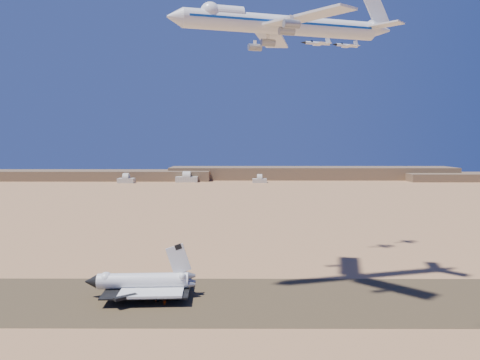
{
  "coord_description": "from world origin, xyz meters",
  "views": [
    {
      "loc": [
        15.56,
        -157.03,
        53.94
      ],
      "look_at": [
        15.0,
        8.0,
        40.82
      ],
      "focal_mm": 35.0,
      "sensor_mm": 36.0,
      "label": 1
    }
  ],
  "objects_px": {
    "carrier_747": "(276,24)",
    "crew_c": "(164,303)",
    "shuttle": "(142,283)",
    "chase_jet_e": "(317,43)",
    "chase_jet_f": "(346,45)",
    "crew_a": "(156,299)",
    "crew_b": "(165,302)"
  },
  "relations": [
    {
      "from": "crew_a",
      "to": "crew_c",
      "type": "xyz_separation_m",
      "value": [
        3.17,
        -2.81,
        -0.13
      ]
    },
    {
      "from": "shuttle",
      "to": "chase_jet_f",
      "type": "distance_m",
      "value": 146.93
    },
    {
      "from": "crew_a",
      "to": "chase_jet_f",
      "type": "distance_m",
      "value": 149.17
    },
    {
      "from": "carrier_747",
      "to": "crew_c",
      "type": "relative_size",
      "value": 50.28
    },
    {
      "from": "crew_b",
      "to": "chase_jet_e",
      "type": "xyz_separation_m",
      "value": [
        60.21,
        68.07,
        99.04
      ]
    },
    {
      "from": "crew_a",
      "to": "carrier_747",
      "type": "bearing_deg",
      "value": -78.5
    },
    {
      "from": "crew_a",
      "to": "crew_c",
      "type": "bearing_deg",
      "value": -135.32
    },
    {
      "from": "crew_a",
      "to": "crew_b",
      "type": "distance_m",
      "value": 4.34
    },
    {
      "from": "carrier_747",
      "to": "chase_jet_e",
      "type": "height_order",
      "value": "carrier_747"
    },
    {
      "from": "chase_jet_e",
      "to": "chase_jet_f",
      "type": "relative_size",
      "value": 1.03
    },
    {
      "from": "chase_jet_f",
      "to": "carrier_747",
      "type": "bearing_deg",
      "value": -141.78
    },
    {
      "from": "carrier_747",
      "to": "chase_jet_f",
      "type": "distance_m",
      "value": 76.37
    },
    {
      "from": "carrier_747",
      "to": "chase_jet_f",
      "type": "relative_size",
      "value": 5.72
    },
    {
      "from": "crew_b",
      "to": "chase_jet_f",
      "type": "xyz_separation_m",
      "value": [
        76.2,
        78.98,
        100.25
      ]
    },
    {
      "from": "carrier_747",
      "to": "crew_c",
      "type": "height_order",
      "value": "carrier_747"
    },
    {
      "from": "crew_a",
      "to": "chase_jet_f",
      "type": "height_order",
      "value": "chase_jet_f"
    },
    {
      "from": "carrier_747",
      "to": "crew_c",
      "type": "bearing_deg",
      "value": -175.79
    },
    {
      "from": "carrier_747",
      "to": "crew_b",
      "type": "bearing_deg",
      "value": -176.1
    },
    {
      "from": "crew_a",
      "to": "crew_b",
      "type": "xyz_separation_m",
      "value": [
        3.59,
        -2.43,
        -0.13
      ]
    },
    {
      "from": "crew_c",
      "to": "chase_jet_f",
      "type": "xyz_separation_m",
      "value": [
        76.61,
        79.36,
        100.25
      ]
    },
    {
      "from": "crew_c",
      "to": "chase_jet_f",
      "type": "bearing_deg",
      "value": -99.78
    },
    {
      "from": "shuttle",
      "to": "chase_jet_e",
      "type": "bearing_deg",
      "value": 37.62
    },
    {
      "from": "crew_b",
      "to": "crew_c",
      "type": "relative_size",
      "value": 1.0
    },
    {
      "from": "carrier_747",
      "to": "crew_c",
      "type": "xyz_separation_m",
      "value": [
        -37.64,
        -13.97,
        -94.04
      ]
    },
    {
      "from": "shuttle",
      "to": "crew_c",
      "type": "xyz_separation_m",
      "value": [
        8.94,
        -8.33,
        -4.21
      ]
    },
    {
      "from": "shuttle",
      "to": "chase_jet_e",
      "type": "distance_m",
      "value": 132.09
    },
    {
      "from": "chase_jet_e",
      "to": "chase_jet_f",
      "type": "bearing_deg",
      "value": 19.92
    },
    {
      "from": "crew_a",
      "to": "shuttle",
      "type": "bearing_deg",
      "value": 42.46
    },
    {
      "from": "crew_c",
      "to": "crew_a",
      "type": "bearing_deg",
      "value": -7.31
    },
    {
      "from": "crew_b",
      "to": "chase_jet_f",
      "type": "bearing_deg",
      "value": -56.93
    },
    {
      "from": "crew_b",
      "to": "chase_jet_f",
      "type": "distance_m",
      "value": 148.64
    },
    {
      "from": "carrier_747",
      "to": "crew_c",
      "type": "distance_m",
      "value": 102.26
    }
  ]
}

